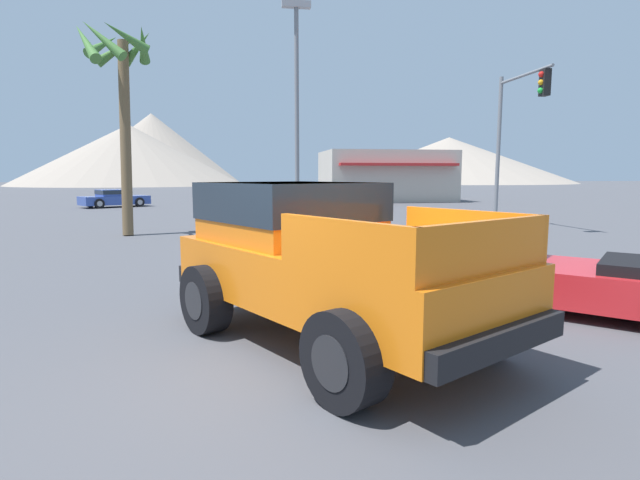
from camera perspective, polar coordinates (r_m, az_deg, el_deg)
ground_plane at (r=5.85m, az=-1.25°, el=-13.39°), size 320.00×320.00×0.00m
orange_pickup_truck at (r=6.30m, az=-0.30°, el=-1.41°), size 4.04×5.08×1.98m
red_convertible_car at (r=8.72m, az=26.33°, el=-4.20°), size 4.54×4.46×1.12m
parked_car_silver at (r=34.84m, az=-0.92°, el=4.99°), size 1.98×4.32×1.21m
parked_car_tan at (r=28.98m, az=1.96°, el=4.47°), size 4.46×3.63×1.16m
parked_car_blue at (r=35.56m, az=-22.46°, el=4.44°), size 4.44×3.78×1.15m
traffic_light_main at (r=20.87m, az=21.50°, el=12.61°), size 0.38×3.46×5.99m
street_lamp_post at (r=16.38m, az=-2.67°, el=15.82°), size 0.90×0.24×7.41m
palm_tree_tall at (r=18.77m, az=-21.99°, el=16.65°), size 2.68×2.63×7.08m
storefront_building at (r=41.48m, az=7.50°, el=7.25°), size 10.11×7.40×4.01m
distant_mountain_range at (r=130.44m, az=-3.49°, el=9.63°), size 137.20×76.13×18.19m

